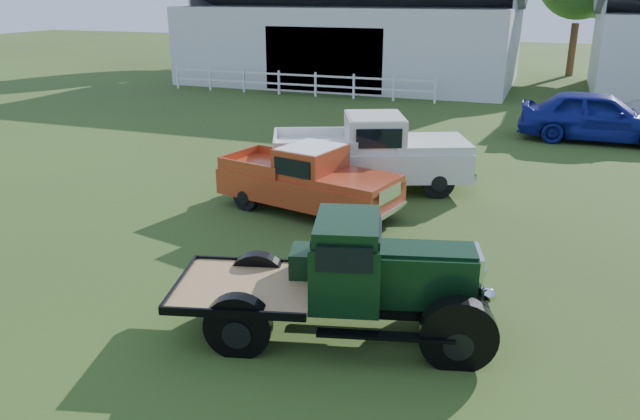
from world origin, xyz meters
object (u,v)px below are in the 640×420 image
at_px(vintage_flatbed, 340,277).
at_px(white_pickup, 370,153).
at_px(red_pickup, 308,179).
at_px(misc_car_blue, 598,116).

distance_m(vintage_flatbed, white_pickup, 7.56).
xyz_separation_m(vintage_flatbed, white_pickup, (-1.65, 7.37, 0.03)).
distance_m(red_pickup, white_pickup, 2.47).
height_order(vintage_flatbed, red_pickup, vintage_flatbed).
xyz_separation_m(red_pickup, white_pickup, (0.86, 2.31, 0.15)).
relative_size(white_pickup, misc_car_blue, 1.01).
xyz_separation_m(white_pickup, misc_car_blue, (5.93, 8.14, -0.08)).
bearing_deg(misc_car_blue, red_pickup, 147.12).
xyz_separation_m(vintage_flatbed, red_pickup, (-2.51, 5.06, -0.13)).
height_order(red_pickup, white_pickup, white_pickup).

